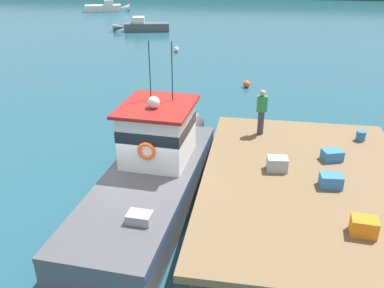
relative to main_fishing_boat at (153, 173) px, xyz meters
name	(u,v)px	position (x,y,z in m)	size (l,w,h in m)	color
ground_plane	(147,200)	(-0.23, 0.03, -1.01)	(200.00, 200.00, 0.00)	#1E4C5B
dock	(306,183)	(4.57, 0.03, 0.07)	(6.00, 9.00, 1.20)	#4C3D2D
main_fishing_boat	(153,173)	(0.00, 0.00, 0.00)	(3.00, 9.89, 4.80)	#4C4C51
crate_stack_near_edge	(277,164)	(3.71, 0.46, 0.40)	(0.60, 0.44, 0.42)	#9E9EA3
crate_single_by_cleat	(332,155)	(5.42, 1.42, 0.36)	(0.60, 0.44, 0.33)	#3370B2
crate_stack_mid_dock	(364,226)	(5.65, -2.38, 0.40)	(0.60, 0.44, 0.42)	orange
crate_single_far	(331,181)	(5.17, -0.27, 0.38)	(0.60, 0.44, 0.37)	#3370B2
bait_bucket	(361,136)	(6.59, 3.12, 0.36)	(0.32, 0.32, 0.34)	#2866B2
deckhand_by_the_boat	(262,111)	(3.15, 3.13, 1.05)	(0.36, 0.22, 1.63)	#383842
moored_boat_far_right	(143,26)	(-8.23, 28.36, -0.55)	(5.30, 2.26, 1.32)	#4C4C51
moored_boat_far_left	(106,8)	(-16.21, 40.44, -0.54)	(5.38, 2.93, 1.36)	silver
mooring_buoy_outer	(247,84)	(2.27, 12.38, -0.81)	(0.40, 0.40, 0.40)	#EA5B19
mooring_buoy_channel_marker	(176,49)	(-3.43, 20.44, -0.81)	(0.40, 0.40, 0.40)	silver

